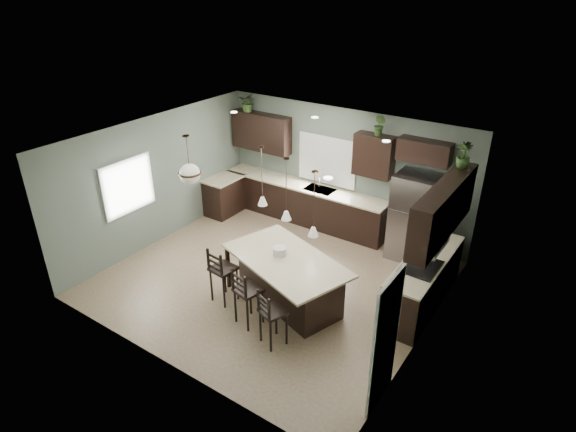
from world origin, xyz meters
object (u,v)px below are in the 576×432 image
at_px(refrigerator, 415,218).
at_px(plant_back_left, 248,102).
at_px(kitchen_island, 286,281).
at_px(bar_stool_right, 273,317).
at_px(bar_stool_center, 249,296).
at_px(serving_dish, 280,251).
at_px(bar_stool_left, 224,274).

relative_size(refrigerator, plant_back_left, 3.99).
xyz_separation_m(kitchen_island, plant_back_left, (-3.15, 3.01, 2.17)).
bearing_deg(plant_back_left, bar_stool_right, -48.23).
xyz_separation_m(kitchen_island, bar_stool_right, (0.43, -1.00, 0.05)).
xyz_separation_m(bar_stool_right, plant_back_left, (-3.58, 4.00, 2.12)).
bearing_deg(bar_stool_center, serving_dish, 101.68).
distance_m(refrigerator, bar_stool_center, 3.90).
distance_m(kitchen_island, plant_back_left, 4.86).
relative_size(refrigerator, bar_stool_left, 1.66).
distance_m(refrigerator, plant_back_left, 4.74).
height_order(refrigerator, kitchen_island, refrigerator).
height_order(bar_stool_left, plant_back_left, plant_back_left).
xyz_separation_m(bar_stool_center, bar_stool_right, (0.64, -0.18, -0.04)).
relative_size(bar_stool_left, bar_stool_center, 1.01).
xyz_separation_m(refrigerator, plant_back_left, (-4.42, 0.23, 1.71)).
distance_m(kitchen_island, bar_stool_left, 1.13).
height_order(bar_stool_left, bar_stool_right, bar_stool_left).
height_order(refrigerator, plant_back_left, plant_back_left).
bearing_deg(kitchen_island, serving_dish, 180.00).
bearing_deg(kitchen_island, bar_stool_center, -85.54).
height_order(kitchen_island, plant_back_left, plant_back_left).
relative_size(refrigerator, bar_stool_right, 1.80).
bearing_deg(serving_dish, plant_back_left, 135.14).
bearing_deg(serving_dish, bar_stool_left, -141.07).
height_order(bar_stool_center, bar_stool_right, bar_stool_center).
relative_size(kitchen_island, bar_stool_left, 2.03).
relative_size(refrigerator, bar_stool_center, 1.68).
relative_size(kitchen_island, serving_dish, 9.43).
relative_size(serving_dish, bar_stool_left, 0.22).
xyz_separation_m(kitchen_island, bar_stool_center, (-0.21, -0.82, 0.09)).
distance_m(refrigerator, bar_stool_right, 3.89).
distance_m(kitchen_island, serving_dish, 0.57).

